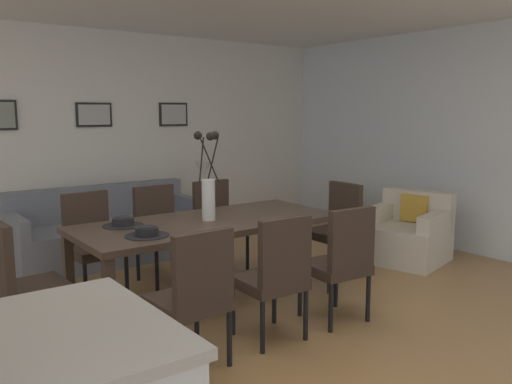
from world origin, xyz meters
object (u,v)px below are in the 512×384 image
at_px(dining_chair_mid_left, 341,259).
at_px(armchair, 407,235).
at_px(bowl_near_right, 123,221).
at_px(sofa, 109,234).
at_px(dining_chair_near_right, 92,239).
at_px(dining_chair_head_east, 337,224).
at_px(framed_picture_right, 174,114).
at_px(potted_plant, 345,206).
at_px(bowl_near_left, 147,230).
at_px(centerpiece_vase, 208,186).
at_px(dining_chair_far_right, 160,229).
at_px(side_table, 204,223).
at_px(framed_picture_center, 94,115).
at_px(dining_chair_near_left, 194,292).
at_px(dining_chair_head_west, 21,279).
at_px(table_lamp, 203,172).
at_px(dining_chair_far_left, 275,272).
at_px(dining_chair_mid_right, 217,221).
at_px(dining_table, 209,228).

xyz_separation_m(dining_chair_mid_left, armchair, (1.86, 0.80, -0.23)).
xyz_separation_m(bowl_near_right, sofa, (0.53, 1.69, -0.50)).
relative_size(dining_chair_near_right, dining_chair_mid_left, 1.00).
bearing_deg(dining_chair_head_east, sofa, 130.97).
distance_m(dining_chair_head_east, armchair, 1.00).
distance_m(framed_picture_right, potted_plant, 2.58).
distance_m(bowl_near_left, sofa, 2.25).
bearing_deg(armchair, centerpiece_vase, 177.22).
bearing_deg(dining_chair_far_right, dining_chair_mid_left, -70.60).
bearing_deg(side_table, dining_chair_mid_left, -99.50).
relative_size(armchair, framed_picture_center, 2.26).
bearing_deg(sofa, dining_chair_mid_left, -75.11).
distance_m(dining_chair_near_left, framed_picture_right, 4.03).
relative_size(sofa, potted_plant, 3.08).
height_order(dining_chair_head_west, sofa, dining_chair_head_west).
bearing_deg(bowl_near_left, table_lamp, 50.23).
bearing_deg(dining_chair_near_right, dining_chair_head_west, -133.19).
distance_m(bowl_near_left, potted_plant, 3.84).
xyz_separation_m(dining_chair_near_right, bowl_near_left, (0.03, -1.08, 0.27)).
height_order(side_table, framed_picture_right, framed_picture_right).
height_order(dining_chair_mid_left, dining_chair_head_east, same).
relative_size(dining_chair_far_right, bowl_near_right, 5.41).
height_order(framed_picture_right, potted_plant, framed_picture_right).
relative_size(table_lamp, framed_picture_right, 1.27).
height_order(dining_chair_far_left, centerpiece_vase, centerpiece_vase).
bearing_deg(dining_chair_near_right, dining_chair_far_left, -68.59).
distance_m(bowl_near_left, framed_picture_center, 2.97).
height_order(dining_chair_mid_right, framed_picture_center, framed_picture_center).
xyz_separation_m(table_lamp, armchair, (1.39, -2.01, -0.61)).
relative_size(dining_chair_near_right, dining_chair_head_east, 1.00).
bearing_deg(dining_chair_near_right, dining_chair_far_right, 1.47).
distance_m(dining_chair_far_left, dining_chair_far_right, 1.77).
distance_m(bowl_near_left, armchair, 3.19).
height_order(side_table, armchair, armchair).
relative_size(dining_chair_far_left, bowl_near_left, 5.41).
bearing_deg(bowl_near_left, side_table, 50.23).
xyz_separation_m(sofa, framed_picture_center, (0.13, 0.65, 1.32)).
distance_m(dining_chair_mid_right, bowl_near_left, 1.72).
bearing_deg(dining_chair_mid_right, bowl_near_right, -153.22).
xyz_separation_m(dining_chair_head_west, side_table, (2.58, 1.87, -0.25)).
height_order(dining_chair_far_right, armchair, dining_chair_far_right).
distance_m(dining_chair_near_left, dining_chair_mid_left, 1.30).
relative_size(dining_chair_near_left, sofa, 0.45).
distance_m(dining_chair_head_west, side_table, 3.20).
xyz_separation_m(dining_table, bowl_near_right, (-0.66, 0.22, 0.11)).
bearing_deg(dining_chair_near_right, framed_picture_center, 67.89).
height_order(dining_chair_head_east, potted_plant, dining_chair_head_east).
bearing_deg(side_table, dining_chair_far_left, -111.53).
bearing_deg(side_table, centerpiece_vase, -120.06).
height_order(dining_chair_far_right, dining_chair_head_east, same).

